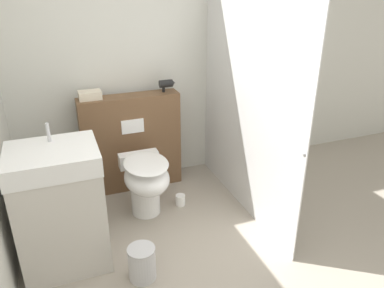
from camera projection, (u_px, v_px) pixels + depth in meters
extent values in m
cube|color=silver|center=(147.00, 63.00, 3.78)|extent=(8.00, 0.06, 2.50)
cube|color=brown|center=(132.00, 143.00, 3.82)|extent=(0.99, 0.21, 1.00)
cube|color=white|center=(133.00, 126.00, 3.64)|extent=(0.22, 0.01, 0.14)
cube|color=silver|center=(246.00, 110.00, 3.31)|extent=(0.01, 1.79, 1.93)
sphere|color=#B2B2B7|center=(305.00, 154.00, 2.59)|extent=(0.04, 0.04, 0.04)
cylinder|color=white|center=(145.00, 194.00, 3.49)|extent=(0.27, 0.27, 0.39)
ellipsoid|color=white|center=(147.00, 178.00, 3.32)|extent=(0.40, 0.53, 0.27)
ellipsoid|color=white|center=(146.00, 163.00, 3.26)|extent=(0.39, 0.52, 0.02)
cube|color=white|center=(139.00, 159.00, 3.55)|extent=(0.37, 0.11, 0.14)
cube|color=beige|center=(62.00, 216.00, 2.79)|extent=(0.61, 0.52, 0.82)
cube|color=white|center=(52.00, 159.00, 2.59)|extent=(0.62, 0.53, 0.14)
cylinder|color=silver|center=(48.00, 132.00, 2.66)|extent=(0.02, 0.02, 0.14)
cylinder|color=black|center=(166.00, 84.00, 3.71)|extent=(0.13, 0.08, 0.08)
cone|color=black|center=(174.00, 83.00, 3.73)|extent=(0.03, 0.06, 0.06)
cylinder|color=black|center=(164.00, 88.00, 3.72)|extent=(0.03, 0.03, 0.08)
cube|color=beige|center=(90.00, 95.00, 3.50)|extent=(0.21, 0.15, 0.08)
cylinder|color=white|center=(180.00, 200.00, 3.65)|extent=(0.09, 0.09, 0.11)
cylinder|color=silver|center=(142.00, 264.00, 2.74)|extent=(0.20, 0.20, 0.25)
cylinder|color=silver|center=(141.00, 249.00, 2.69)|extent=(0.21, 0.21, 0.01)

